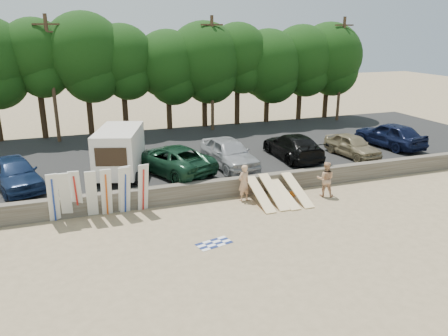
# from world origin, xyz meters

# --- Properties ---
(ground) EXTENTS (120.00, 120.00, 0.00)m
(ground) POSITION_xyz_m (0.00, 0.00, 0.00)
(ground) COLOR tan
(ground) RESTS_ON ground
(seawall) EXTENTS (44.00, 0.50, 1.00)m
(seawall) POSITION_xyz_m (0.00, 3.00, 0.50)
(seawall) COLOR #6B6356
(seawall) RESTS_ON ground
(parking_lot) EXTENTS (44.00, 14.50, 0.70)m
(parking_lot) POSITION_xyz_m (0.00, 10.50, 0.35)
(parking_lot) COLOR #282828
(parking_lot) RESTS_ON ground
(treeline) EXTENTS (33.79, 6.19, 9.31)m
(treeline) POSITION_xyz_m (0.57, 17.60, 6.42)
(treeline) COLOR #382616
(treeline) RESTS_ON parking_lot
(utility_poles) EXTENTS (25.80, 0.26, 9.00)m
(utility_poles) POSITION_xyz_m (2.00, 16.00, 5.43)
(utility_poles) COLOR #473321
(utility_poles) RESTS_ON parking_lot
(box_trailer) EXTENTS (3.42, 4.76, 2.75)m
(box_trailer) POSITION_xyz_m (-6.63, 6.19, 2.24)
(box_trailer) COLOR silver
(box_trailer) RESTS_ON parking_lot
(car_0) EXTENTS (3.48, 5.31, 1.68)m
(car_0) POSITION_xyz_m (-12.05, 6.10, 1.54)
(car_0) COLOR #152549
(car_0) RESTS_ON parking_lot
(car_1) EXTENTS (4.89, 6.40, 1.62)m
(car_1) POSITION_xyz_m (-3.78, 5.98, 1.51)
(car_1) COLOR #123320
(car_1) RESTS_ON parking_lot
(car_2) EXTENTS (2.57, 5.36, 1.77)m
(car_2) POSITION_xyz_m (-0.25, 5.88, 1.58)
(car_2) COLOR #9FA0A4
(car_2) RESTS_ON parking_lot
(car_3) EXTENTS (2.37, 5.58, 1.61)m
(car_3) POSITION_xyz_m (4.25, 6.27, 1.50)
(car_3) COLOR black
(car_3) RESTS_ON parking_lot
(car_4) EXTENTS (2.17, 4.42, 1.45)m
(car_4) POSITION_xyz_m (8.17, 5.42, 1.43)
(car_4) COLOR #847454
(car_4) RESTS_ON parking_lot
(car_5) EXTENTS (3.01, 5.52, 1.78)m
(car_5) POSITION_xyz_m (12.05, 6.54, 1.59)
(car_5) COLOR black
(car_5) RESTS_ON parking_lot
(surfboard_upright_0) EXTENTS (0.58, 0.80, 2.52)m
(surfboard_upright_0) POSITION_xyz_m (-10.12, 2.43, 1.26)
(surfboard_upright_0) COLOR silver
(surfboard_upright_0) RESTS_ON ground
(surfboard_upright_1) EXTENTS (0.52, 0.83, 2.50)m
(surfboard_upright_1) POSITION_xyz_m (-9.60, 2.49, 1.25)
(surfboard_upright_1) COLOR silver
(surfboard_upright_1) RESTS_ON ground
(surfboard_upright_2) EXTENTS (0.57, 0.86, 2.50)m
(surfboard_upright_2) POSITION_xyz_m (-9.11, 2.64, 1.25)
(surfboard_upright_2) COLOR silver
(surfboard_upright_2) RESTS_ON ground
(surfboard_upright_3) EXTENTS (0.50, 0.84, 2.50)m
(surfboard_upright_3) POSITION_xyz_m (-8.43, 2.40, 1.25)
(surfboard_upright_3) COLOR silver
(surfboard_upright_3) RESTS_ON ground
(surfboard_upright_4) EXTENTS (0.51, 0.78, 2.52)m
(surfboard_upright_4) POSITION_xyz_m (-7.75, 2.37, 1.26)
(surfboard_upright_4) COLOR silver
(surfboard_upright_4) RESTS_ON ground
(surfboard_upright_5) EXTENTS (0.57, 0.85, 2.51)m
(surfboard_upright_5) POSITION_xyz_m (-6.94, 2.44, 1.25)
(surfboard_upright_5) COLOR silver
(surfboard_upright_5) RESTS_ON ground
(surfboard_upright_6) EXTENTS (0.60, 0.74, 2.54)m
(surfboard_upright_6) POSITION_xyz_m (-6.86, 2.43, 1.27)
(surfboard_upright_6) COLOR silver
(surfboard_upright_6) RESTS_ON ground
(surfboard_upright_7) EXTENTS (0.57, 0.73, 2.54)m
(surfboard_upright_7) POSITION_xyz_m (-5.99, 2.42, 1.27)
(surfboard_upright_7) COLOR silver
(surfboard_upright_7) RESTS_ON ground
(surfboard_low_0) EXTENTS (0.56, 2.86, 1.05)m
(surfboard_low_0) POSITION_xyz_m (-0.14, 1.45, 0.53)
(surfboard_low_0) COLOR #FFDCA0
(surfboard_low_0) RESTS_ON ground
(surfboard_low_1) EXTENTS (0.56, 2.84, 1.11)m
(surfboard_low_1) POSITION_xyz_m (0.65, 1.49, 0.55)
(surfboard_low_1) COLOR #FFDCA0
(surfboard_low_1) RESTS_ON ground
(surfboard_low_2) EXTENTS (0.56, 2.92, 0.83)m
(surfboard_low_2) POSITION_xyz_m (1.21, 1.44, 0.41)
(surfboard_low_2) COLOR #FFDCA0
(surfboard_low_2) RESTS_ON ground
(surfboard_low_3) EXTENTS (0.56, 2.85, 1.06)m
(surfboard_low_3) POSITION_xyz_m (1.98, 1.39, 0.53)
(surfboard_low_3) COLOR #FFDCA0
(surfboard_low_3) RESTS_ON ground
(beachgoer_a) EXTENTS (0.83, 0.67, 1.97)m
(beachgoer_a) POSITION_xyz_m (-0.77, 2.17, 0.98)
(beachgoer_a) COLOR tan
(beachgoer_a) RESTS_ON ground
(beachgoer_b) EXTENTS (1.18, 1.09, 1.93)m
(beachgoer_b) POSITION_xyz_m (3.63, 1.30, 0.97)
(beachgoer_b) COLOR tan
(beachgoer_b) RESTS_ON ground
(cooler) EXTENTS (0.46, 0.42, 0.32)m
(cooler) POSITION_xyz_m (1.26, 2.40, 0.16)
(cooler) COLOR green
(cooler) RESTS_ON ground
(gear_bag) EXTENTS (0.34, 0.30, 0.22)m
(gear_bag) POSITION_xyz_m (1.96, 1.88, 0.11)
(gear_bag) COLOR #CA6717
(gear_bag) RESTS_ON ground
(beach_towel) EXTENTS (1.81, 1.81, 0.00)m
(beach_towel) POSITION_xyz_m (-3.78, -1.99, 0.01)
(beach_towel) COLOR white
(beach_towel) RESTS_ON ground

